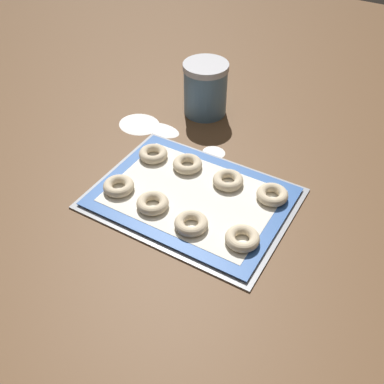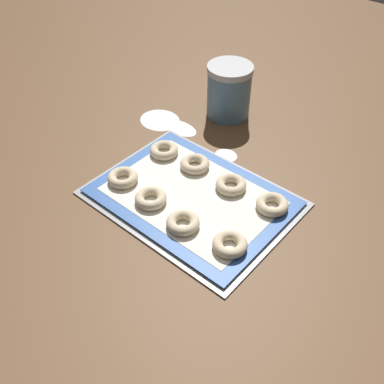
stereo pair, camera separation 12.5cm
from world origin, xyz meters
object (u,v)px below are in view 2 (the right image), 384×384
at_px(bagel_back_far_right, 272,205).
at_px(flour_canister, 229,91).
at_px(bagel_front_far_left, 123,178).
at_px(bagel_front_mid_right, 183,223).
at_px(bagel_back_far_left, 164,150).
at_px(bagel_back_mid_right, 231,185).
at_px(baking_tray, 192,198).
at_px(bagel_front_far_right, 230,244).
at_px(bagel_back_mid_left, 195,164).
at_px(bagel_front_mid_left, 151,198).

relative_size(bagel_back_far_right, flour_canister, 0.48).
bearing_deg(bagel_front_far_left, bagel_front_mid_right, -4.76).
height_order(bagel_back_far_left, bagel_back_mid_right, same).
distance_m(baking_tray, bagel_back_far_left, 0.16).
bearing_deg(bagel_back_far_left, bagel_front_far_right, -24.13).
relative_size(bagel_front_mid_right, bagel_back_mid_left, 1.00).
height_order(bagel_front_far_right, bagel_back_mid_right, same).
bearing_deg(bagel_back_mid_right, bagel_back_mid_left, 178.19).
bearing_deg(bagel_back_far_left, bagel_back_mid_right, 1.45).
bearing_deg(bagel_front_far_right, bagel_back_far_right, 89.64).
bearing_deg(bagel_front_far_left, bagel_front_far_right, -0.04).
xyz_separation_m(bagel_back_far_left, bagel_back_mid_right, (0.19, 0.00, 0.00)).
bearing_deg(bagel_back_mid_left, bagel_front_far_right, -34.23).
bearing_deg(bagel_front_mid_left, baking_tray, 53.37).
distance_m(bagel_front_mid_right, bagel_back_far_left, 0.24).
height_order(bagel_back_mid_left, bagel_back_mid_right, same).
bearing_deg(bagel_front_mid_left, bagel_back_far_right, 36.41).
xyz_separation_m(baking_tray, bagel_back_mid_left, (-0.06, 0.08, 0.02)).
height_order(bagel_front_mid_left, bagel_back_mid_right, same).
bearing_deg(bagel_back_mid_right, bagel_back_far_left, -178.55).
relative_size(bagel_back_mid_left, bagel_back_mid_right, 1.00).
bearing_deg(bagel_front_far_right, bagel_front_mid_right, -171.43).
distance_m(bagel_front_far_left, bagel_back_mid_left, 0.17).
distance_m(bagel_back_mid_right, bagel_back_far_right, 0.10).
height_order(bagel_front_mid_left, bagel_back_far_left, same).
xyz_separation_m(bagel_front_far_left, bagel_front_mid_right, (0.19, -0.02, 0.00)).
bearing_deg(bagel_back_mid_right, bagel_front_mid_left, -125.17).
height_order(bagel_front_mid_left, bagel_back_mid_left, same).
distance_m(bagel_back_far_right, flour_canister, 0.38).
bearing_deg(bagel_back_far_right, bagel_back_far_left, -177.90).
relative_size(baking_tray, bagel_back_mid_right, 6.22).
relative_size(bagel_front_mid_left, bagel_back_far_left, 1.00).
bearing_deg(bagel_back_mid_right, bagel_front_far_left, -144.88).
height_order(bagel_front_far_left, bagel_front_mid_right, same).
distance_m(bagel_front_mid_left, bagel_back_far_left, 0.17).
height_order(bagel_front_far_left, bagel_back_mid_right, same).
relative_size(baking_tray, bagel_back_mid_left, 6.22).
bearing_deg(bagel_back_mid_left, bagel_back_far_left, -174.68).
relative_size(bagel_back_far_left, bagel_back_far_right, 1.00).
distance_m(bagel_front_far_right, bagel_back_mid_right, 0.17).
xyz_separation_m(bagel_front_mid_right, bagel_back_mid_right, (0.00, 0.15, 0.00)).
bearing_deg(bagel_front_mid_left, flour_canister, 103.53).
relative_size(bagel_back_far_left, flour_canister, 0.48).
height_order(baking_tray, bagel_back_mid_left, bagel_back_mid_left).
xyz_separation_m(bagel_back_far_right, flour_canister, (-0.30, 0.24, 0.05)).
xyz_separation_m(bagel_front_far_right, bagel_back_mid_left, (-0.21, 0.14, 0.00)).
xyz_separation_m(baking_tray, bagel_front_far_left, (-0.15, -0.06, 0.02)).
bearing_deg(bagel_front_mid_right, bagel_front_far_left, 175.24).
distance_m(bagel_front_far_left, bagel_front_mid_right, 0.19).
height_order(bagel_front_far_right, flour_canister, flour_canister).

